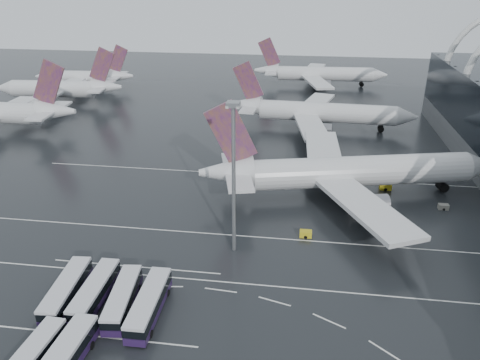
# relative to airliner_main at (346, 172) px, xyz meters

# --- Properties ---
(ground) EXTENTS (420.00, 420.00, 0.00)m
(ground) POSITION_rel_airliner_main_xyz_m (-11.18, -31.48, -5.43)
(ground) COLOR black
(ground) RESTS_ON ground
(lane_marking_near) EXTENTS (120.00, 0.25, 0.01)m
(lane_marking_near) POSITION_rel_airliner_main_xyz_m (-11.18, -33.48, -5.42)
(lane_marking_near) COLOR white
(lane_marking_near) RESTS_ON ground
(lane_marking_mid) EXTENTS (120.00, 0.25, 0.01)m
(lane_marking_mid) POSITION_rel_airliner_main_xyz_m (-11.18, -19.48, -5.42)
(lane_marking_mid) COLOR white
(lane_marking_mid) RESTS_ON ground
(lane_marking_far) EXTENTS (120.00, 0.25, 0.01)m
(lane_marking_far) POSITION_rel_airliner_main_xyz_m (-11.18, 8.52, -5.42)
(lane_marking_far) COLOR white
(lane_marking_far) RESTS_ON ground
(bus_bay_line_south) EXTENTS (28.00, 0.25, 0.01)m
(bus_bay_line_south) POSITION_rel_airliner_main_xyz_m (-35.18, -47.48, -5.42)
(bus_bay_line_south) COLOR white
(bus_bay_line_south) RESTS_ON ground
(bus_bay_line_north) EXTENTS (28.00, 0.25, 0.01)m
(bus_bay_line_north) POSITION_rel_airliner_main_xyz_m (-35.18, -31.48, -5.42)
(bus_bay_line_north) COLOR white
(bus_bay_line_north) RESTS_ON ground
(airliner_main) EXTENTS (63.35, 54.74, 21.67)m
(airliner_main) POSITION_rel_airliner_main_xyz_m (0.00, 0.00, 0.00)
(airliner_main) COLOR silver
(airliner_main) RESTS_ON ground
(airliner_gate_b) EXTENTS (56.33, 50.63, 19.57)m
(airliner_gate_b) POSITION_rel_airliner_main_xyz_m (-5.66, 46.43, -0.53)
(airliner_gate_b) COLOR silver
(airliner_gate_b) RESTS_ON ground
(airliner_gate_c) EXTENTS (54.25, 50.09, 19.35)m
(airliner_gate_c) POSITION_rel_airliner_main_xyz_m (-4.89, 103.98, -0.59)
(airliner_gate_c) COLOR silver
(airliner_gate_c) RESTS_ON ground
(jet_remote_mid) EXTENTS (46.15, 37.19, 20.09)m
(jet_remote_mid) POSITION_rel_airliner_main_xyz_m (-96.20, 63.08, -0.24)
(jet_remote_mid) COLOR silver
(jet_remote_mid) RESTS_ON ground
(jet_remote_far) EXTENTS (40.64, 32.73, 17.72)m
(jet_remote_far) POSITION_rel_airliner_main_xyz_m (-97.37, 85.63, -0.85)
(jet_remote_far) COLOR silver
(jet_remote_far) RESTS_ON ground
(bus_row_near_a) EXTENTS (3.99, 13.35, 3.24)m
(bus_row_near_a) POSITION_rel_airliner_main_xyz_m (-42.11, -41.02, -3.64)
(bus_row_near_a) COLOR #28143F
(bus_row_near_a) RESTS_ON ground
(bus_row_near_b) EXTENTS (3.20, 12.86, 3.16)m
(bus_row_near_b) POSITION_rel_airliner_main_xyz_m (-37.94, -40.63, -3.69)
(bus_row_near_b) COLOR #28143F
(bus_row_near_b) RESTS_ON ground
(bus_row_near_c) EXTENTS (4.20, 12.80, 3.09)m
(bus_row_near_c) POSITION_rel_airliner_main_xyz_m (-33.41, -41.54, -3.73)
(bus_row_near_c) COLOR #28143F
(bus_row_near_c) RESTS_ON ground
(bus_row_near_d) EXTENTS (3.40, 13.39, 3.28)m
(bus_row_near_d) POSITION_rel_airliner_main_xyz_m (-29.28, -42.27, -3.62)
(bus_row_near_d) COLOR #28143F
(bus_row_near_d) RESTS_ON ground
(bus_row_far_a) EXTENTS (3.48, 12.33, 3.00)m
(bus_row_far_a) POSITION_rel_airliner_main_xyz_m (-40.20, -53.99, -3.78)
(bus_row_far_a) COLOR #28143F
(bus_row_far_a) RESTS_ON ground
(floodlight_mast) EXTENTS (2.00, 2.00, 26.10)m
(floodlight_mast) POSITION_rel_airliner_main_xyz_m (-20.10, -24.17, 10.99)
(floodlight_mast) COLOR gray
(floodlight_mast) RESTS_ON ground
(gse_cart_belly_a) EXTENTS (2.23, 1.32, 1.22)m
(gse_cart_belly_a) POSITION_rel_airliner_main_xyz_m (5.59, -7.60, -4.82)
(gse_cart_belly_a) COLOR gold
(gse_cart_belly_a) RESTS_ON ground
(gse_cart_belly_c) EXTENTS (2.18, 1.29, 1.19)m
(gse_cart_belly_c) POSITION_rel_airliner_main_xyz_m (-7.92, -18.08, -4.83)
(gse_cart_belly_c) COLOR gold
(gse_cart_belly_c) RESTS_ON ground
(gse_cart_belly_d) EXTENTS (1.99, 1.17, 1.08)m
(gse_cart_belly_d) POSITION_rel_airliner_main_xyz_m (19.47, -3.45, -4.88)
(gse_cart_belly_d) COLOR slate
(gse_cart_belly_d) RESTS_ON ground
(gse_cart_belly_e) EXTENTS (2.52, 1.49, 1.38)m
(gse_cart_belly_e) POSITION_rel_airliner_main_xyz_m (9.19, 4.56, -4.74)
(gse_cart_belly_e) COLOR gold
(gse_cart_belly_e) RESTS_ON ground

